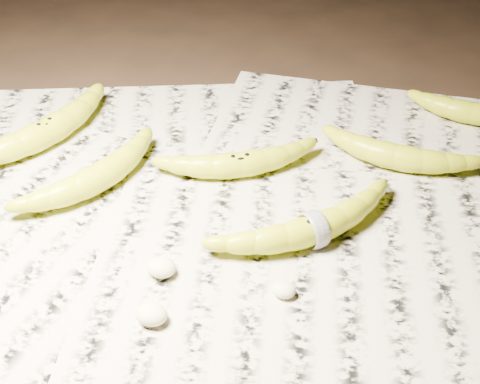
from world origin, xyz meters
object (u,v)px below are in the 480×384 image
(banana_center, at_px, (240,162))
(banana_taped, at_px, (314,227))
(banana_left_a, at_px, (45,130))
(banana_upper_b, at_px, (472,111))
(banana_left_b, at_px, (98,175))
(banana_upper_a, at_px, (396,154))

(banana_center, distance_m, banana_taped, 0.15)
(banana_left_a, relative_size, banana_upper_b, 1.42)
(banana_center, xyz_separation_m, banana_taped, (0.12, -0.09, 0.00))
(banana_left_b, distance_m, banana_upper_b, 0.52)
(banana_center, height_order, banana_upper_a, same)
(banana_taped, height_order, banana_upper_b, banana_taped)
(banana_left_a, height_order, banana_left_b, banana_left_a)
(banana_left_a, height_order, banana_upper_b, banana_left_a)
(banana_left_a, bearing_deg, banana_taped, -79.81)
(banana_left_b, bearing_deg, banana_upper_a, -40.93)
(banana_upper_a, bearing_deg, banana_upper_b, 62.33)
(banana_taped, bearing_deg, banana_upper_a, 23.55)
(banana_left_a, xyz_separation_m, banana_taped, (0.38, -0.08, -0.00))
(banana_left_a, distance_m, banana_taped, 0.39)
(banana_left_a, relative_size, banana_center, 1.21)
(banana_left_a, bearing_deg, banana_upper_a, -57.00)
(banana_left_b, height_order, banana_center, banana_left_b)
(banana_center, bearing_deg, banana_upper_a, -6.89)
(banana_taped, relative_size, banana_upper_a, 1.18)
(banana_center, distance_m, banana_upper_b, 0.35)
(banana_left_b, xyz_separation_m, banana_upper_b, (0.43, 0.29, -0.00))
(banana_left_a, relative_size, banana_upper_a, 1.25)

